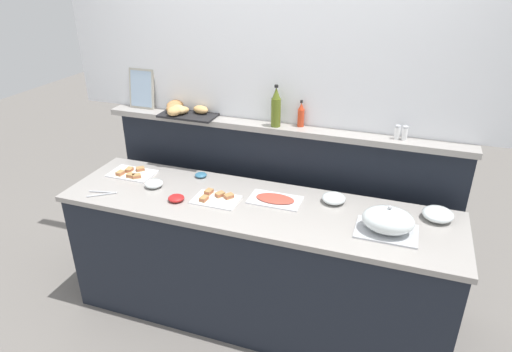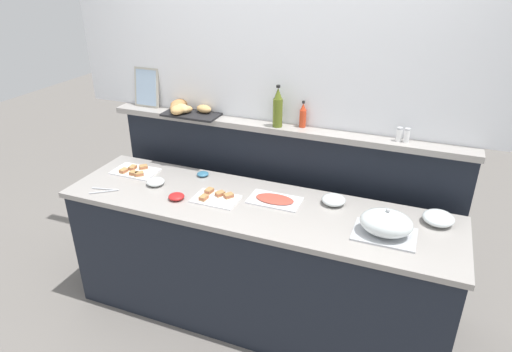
{
  "view_description": "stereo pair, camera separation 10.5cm",
  "coord_description": "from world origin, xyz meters",
  "px_view_note": "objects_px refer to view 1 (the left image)",
  "views": [
    {
      "loc": [
        0.8,
        -2.29,
        2.28
      ],
      "look_at": [
        -0.03,
        0.1,
        1.04
      ],
      "focal_mm": 31.59,
      "sensor_mm": 36.0,
      "label": 1
    },
    {
      "loc": [
        0.9,
        -2.25,
        2.28
      ],
      "look_at": [
        -0.03,
        0.1,
        1.04
      ],
      "focal_mm": 31.59,
      "sensor_mm": 36.0,
      "label": 2
    }
  ],
  "objects_px": {
    "framed_picture": "(142,89)",
    "glass_bowl_medium": "(334,199)",
    "sandwich_platter_rear": "(216,198)",
    "sandwich_platter_side": "(132,173)",
    "condiment_bowl_red": "(201,175)",
    "glass_bowl_small": "(154,184)",
    "bread_basket": "(183,110)",
    "condiment_bowl_teal": "(176,198)",
    "serving_tongs": "(103,193)",
    "pepper_shaker": "(405,133)",
    "hot_sauce_bottle": "(301,115)",
    "salt_shaker": "(397,132)",
    "serving_cloche": "(388,221)",
    "olive_oil_bottle": "(276,108)",
    "cold_cuts_platter": "(275,199)",
    "glass_bowl_large": "(438,215)"
  },
  "relations": [
    {
      "from": "framed_picture",
      "to": "serving_tongs",
      "type": "bearing_deg",
      "value": -84.3
    },
    {
      "from": "condiment_bowl_red",
      "to": "serving_tongs",
      "type": "relative_size",
      "value": 0.45
    },
    {
      "from": "glass_bowl_small",
      "to": "framed_picture",
      "type": "distance_m",
      "value": 0.76
    },
    {
      "from": "condiment_bowl_red",
      "to": "framed_picture",
      "type": "xyz_separation_m",
      "value": [
        -0.55,
        0.23,
        0.5
      ]
    },
    {
      "from": "serving_cloche",
      "to": "sandwich_platter_rear",
      "type": "bearing_deg",
      "value": 178.5
    },
    {
      "from": "glass_bowl_small",
      "to": "hot_sauce_bottle",
      "type": "height_order",
      "value": "hot_sauce_bottle"
    },
    {
      "from": "pepper_shaker",
      "to": "framed_picture",
      "type": "distance_m",
      "value": 1.85
    },
    {
      "from": "sandwich_platter_rear",
      "to": "salt_shaker",
      "type": "bearing_deg",
      "value": 24.23
    },
    {
      "from": "glass_bowl_large",
      "to": "hot_sauce_bottle",
      "type": "relative_size",
      "value": 1.01
    },
    {
      "from": "condiment_bowl_teal",
      "to": "olive_oil_bottle",
      "type": "distance_m",
      "value": 0.86
    },
    {
      "from": "glass_bowl_small",
      "to": "olive_oil_bottle",
      "type": "height_order",
      "value": "olive_oil_bottle"
    },
    {
      "from": "condiment_bowl_red",
      "to": "framed_picture",
      "type": "height_order",
      "value": "framed_picture"
    },
    {
      "from": "pepper_shaker",
      "to": "framed_picture",
      "type": "height_order",
      "value": "framed_picture"
    },
    {
      "from": "glass_bowl_small",
      "to": "condiment_bowl_teal",
      "type": "bearing_deg",
      "value": -26.98
    },
    {
      "from": "serving_tongs",
      "to": "bread_basket",
      "type": "distance_m",
      "value": 0.79
    },
    {
      "from": "cold_cuts_platter",
      "to": "pepper_shaker",
      "type": "xyz_separation_m",
      "value": [
        0.71,
        0.35,
        0.41
      ]
    },
    {
      "from": "serving_cloche",
      "to": "pepper_shaker",
      "type": "bearing_deg",
      "value": 87.85
    },
    {
      "from": "sandwich_platter_rear",
      "to": "salt_shaker",
      "type": "relative_size",
      "value": 3.27
    },
    {
      "from": "hot_sauce_bottle",
      "to": "pepper_shaker",
      "type": "distance_m",
      "value": 0.66
    },
    {
      "from": "glass_bowl_small",
      "to": "glass_bowl_medium",
      "type": "bearing_deg",
      "value": 9.15
    },
    {
      "from": "glass_bowl_large",
      "to": "condiment_bowl_teal",
      "type": "bearing_deg",
      "value": -168.88
    },
    {
      "from": "sandwich_platter_side",
      "to": "serving_tongs",
      "type": "height_order",
      "value": "sandwich_platter_side"
    },
    {
      "from": "serving_tongs",
      "to": "glass_bowl_small",
      "type": "bearing_deg",
      "value": 36.92
    },
    {
      "from": "sandwich_platter_rear",
      "to": "framed_picture",
      "type": "distance_m",
      "value": 1.06
    },
    {
      "from": "sandwich_platter_rear",
      "to": "cold_cuts_platter",
      "type": "bearing_deg",
      "value": 17.42
    },
    {
      "from": "glass_bowl_small",
      "to": "condiment_bowl_red",
      "type": "distance_m",
      "value": 0.33
    },
    {
      "from": "serving_tongs",
      "to": "sandwich_platter_rear",
      "type": "bearing_deg",
      "value": 13.19
    },
    {
      "from": "sandwich_platter_side",
      "to": "condiment_bowl_teal",
      "type": "height_order",
      "value": "same"
    },
    {
      "from": "serving_tongs",
      "to": "framed_picture",
      "type": "relative_size",
      "value": 0.64
    },
    {
      "from": "sandwich_platter_rear",
      "to": "glass_bowl_large",
      "type": "relative_size",
      "value": 1.6
    },
    {
      "from": "salt_shaker",
      "to": "bread_basket",
      "type": "height_order",
      "value": "salt_shaker"
    },
    {
      "from": "cold_cuts_platter",
      "to": "glass_bowl_large",
      "type": "bearing_deg",
      "value": 5.98
    },
    {
      "from": "glass_bowl_medium",
      "to": "condiment_bowl_red",
      "type": "distance_m",
      "value": 0.94
    },
    {
      "from": "framed_picture",
      "to": "glass_bowl_medium",
      "type": "bearing_deg",
      "value": -10.75
    },
    {
      "from": "condiment_bowl_teal",
      "to": "pepper_shaker",
      "type": "height_order",
      "value": "pepper_shaker"
    },
    {
      "from": "sandwich_platter_side",
      "to": "bread_basket",
      "type": "height_order",
      "value": "bread_basket"
    },
    {
      "from": "glass_bowl_small",
      "to": "bread_basket",
      "type": "bearing_deg",
      "value": 86.6
    },
    {
      "from": "glass_bowl_small",
      "to": "salt_shaker",
      "type": "bearing_deg",
      "value": 16.3
    },
    {
      "from": "glass_bowl_medium",
      "to": "condiment_bowl_teal",
      "type": "relative_size",
      "value": 1.45
    },
    {
      "from": "framed_picture",
      "to": "salt_shaker",
      "type": "bearing_deg",
      "value": -1.22
    },
    {
      "from": "glass_bowl_medium",
      "to": "condiment_bowl_teal",
      "type": "distance_m",
      "value": 0.99
    },
    {
      "from": "glass_bowl_small",
      "to": "bread_basket",
      "type": "height_order",
      "value": "bread_basket"
    },
    {
      "from": "sandwich_platter_side",
      "to": "bread_basket",
      "type": "xyz_separation_m",
      "value": [
        0.27,
        0.31,
        0.4
      ]
    },
    {
      "from": "serving_cloche",
      "to": "bread_basket",
      "type": "height_order",
      "value": "bread_basket"
    },
    {
      "from": "condiment_bowl_red",
      "to": "hot_sauce_bottle",
      "type": "distance_m",
      "value": 0.81
    },
    {
      "from": "serving_cloche",
      "to": "glass_bowl_small",
      "type": "bearing_deg",
      "value": 177.97
    },
    {
      "from": "sandwich_platter_rear",
      "to": "sandwich_platter_side",
      "type": "relative_size",
      "value": 0.91
    },
    {
      "from": "glass_bowl_small",
      "to": "salt_shaker",
      "type": "xyz_separation_m",
      "value": [
        1.48,
        0.43,
        0.4
      ]
    },
    {
      "from": "hot_sauce_bottle",
      "to": "sandwich_platter_side",
      "type": "bearing_deg",
      "value": -162.64
    },
    {
      "from": "glass_bowl_medium",
      "to": "glass_bowl_small",
      "type": "bearing_deg",
      "value": -170.85
    }
  ]
}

